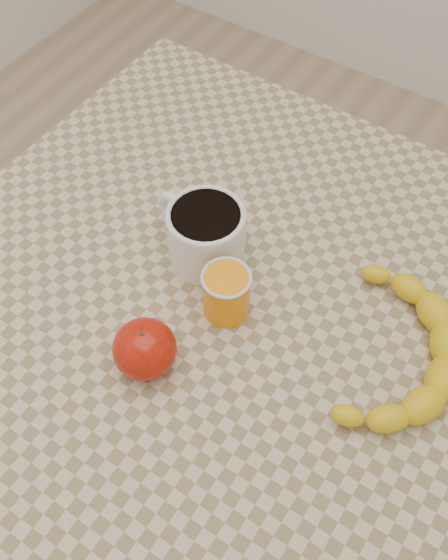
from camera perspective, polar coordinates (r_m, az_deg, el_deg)
The scene contains 6 objects.
ground at distance 1.50m, azimuth -0.00°, elevation -17.17°, with size 3.00×3.00×0.00m, color tan.
table at distance 0.89m, azimuth -0.00°, elevation -3.92°, with size 0.80×0.80×0.75m.
coffee_mug at distance 0.81m, azimuth -1.78°, elevation 4.39°, with size 0.15×0.12×0.09m.
orange_juice_glass at distance 0.77m, azimuth 0.21°, elevation -1.18°, with size 0.06×0.06×0.07m.
apple at distance 0.74m, azimuth -7.25°, elevation -6.26°, with size 0.10×0.10×0.07m.
banana at distance 0.77m, azimuth 15.57°, elevation -6.32°, with size 0.22×0.29×0.04m, color gold, non-canonical shape.
Camera 1 is at (0.25, -0.38, 1.43)m, focal length 40.00 mm.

